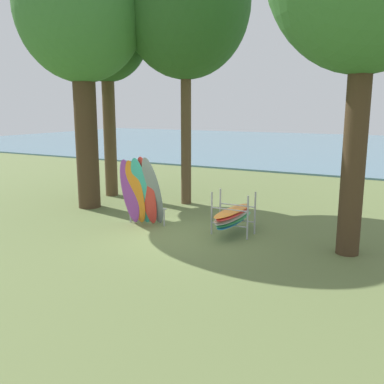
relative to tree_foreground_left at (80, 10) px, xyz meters
name	(u,v)px	position (x,y,z in m)	size (l,w,h in m)	color
ground_plane	(181,236)	(4.76, -1.53, -6.85)	(80.00, 80.00, 0.00)	olive
lake_water	(346,147)	(4.76, 29.29, -6.80)	(80.00, 36.00, 0.10)	slate
tree_foreground_left	(80,10)	(0.00, 0.00, 0.00)	(4.42, 4.42, 9.54)	#42301E
tree_mid_behind	(186,3)	(2.87, 2.21, 0.37)	(4.60, 4.60, 9.90)	brown
tree_far_left_back	(106,34)	(-0.63, 2.10, -0.42)	(3.38, 3.38, 8.50)	brown
leaning_board_pile	(142,192)	(3.20, -1.25, -5.77)	(1.38, 1.10, 2.23)	purple
board_storage_rack	(233,216)	(6.00, -0.69, -6.30)	(1.15, 2.12, 1.25)	#9EA0A5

